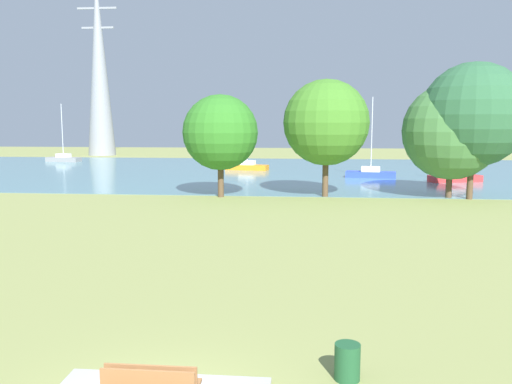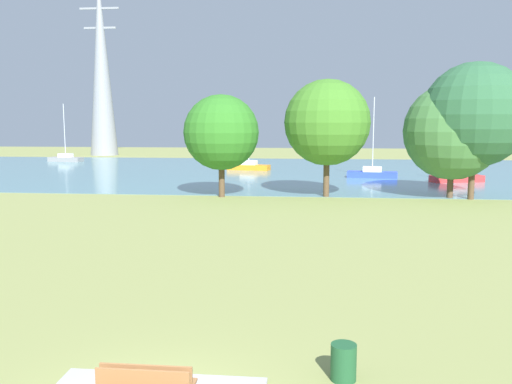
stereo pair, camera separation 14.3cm
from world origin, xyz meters
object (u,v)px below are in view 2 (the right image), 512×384
at_px(sailboat_red, 457,177).
at_px(sailboat_white, 452,165).
at_px(sailboat_orange, 249,166).
at_px(tree_east_near, 453,131).
at_px(sailboat_gray, 66,158).
at_px(sailboat_blue, 372,173).
at_px(tree_mid_shore, 327,123).
at_px(tree_west_far, 475,115).
at_px(litter_bin, 343,362).
at_px(electricity_pylon, 101,65).
at_px(tree_east_far, 221,133).

distance_m(sailboat_red, sailboat_white, 13.52).
distance_m(sailboat_orange, sailboat_white, 23.51).
distance_m(sailboat_white, tree_east_near, 24.89).
bearing_deg(sailboat_red, sailboat_gray, 156.72).
height_order(sailboat_gray, sailboat_white, sailboat_gray).
xyz_separation_m(sailboat_orange, sailboat_blue, (13.06, -7.10, 0.03)).
xyz_separation_m(sailboat_blue, tree_mid_shore, (-4.90, -13.83, 4.97)).
height_order(sailboat_blue, tree_west_far, tree_west_far).
bearing_deg(sailboat_white, litter_bin, -106.52).
relative_size(sailboat_orange, sailboat_white, 0.72).
xyz_separation_m(sailboat_blue, electricity_pylon, (-39.67, 31.59, 14.07)).
height_order(sailboat_red, tree_mid_shore, tree_mid_shore).
xyz_separation_m(litter_bin, sailboat_orange, (-7.73, 49.29, 0.05)).
xyz_separation_m(sailboat_red, tree_east_near, (-3.23, -10.52, 4.37)).
relative_size(litter_bin, sailboat_gray, 0.10).
relative_size(sailboat_white, electricity_pylon, 0.26).
bearing_deg(tree_west_far, sailboat_blue, 110.98).
relative_size(litter_bin, tree_west_far, 0.08).
distance_m(sailboat_orange, electricity_pylon, 38.82).
bearing_deg(tree_east_far, sailboat_blue, 49.33).
height_order(tree_east_far, tree_mid_shore, tree_mid_shore).
distance_m(sailboat_gray, tree_west_far, 55.04).
distance_m(sailboat_red, sailboat_gray, 51.03).
xyz_separation_m(tree_east_near, electricity_pylon, (-43.74, 45.02, 9.72)).
height_order(sailboat_gray, tree_east_near, tree_east_near).
xyz_separation_m(sailboat_white, tree_mid_shore, (-15.13, -24.12, 4.97)).
bearing_deg(litter_bin, sailboat_red, 72.17).
bearing_deg(tree_east_near, sailboat_white, 75.43).
distance_m(tree_east_near, tree_west_far, 1.84).
distance_m(sailboat_gray, electricity_pylon, 20.09).
height_order(sailboat_red, tree_east_near, tree_east_near).
bearing_deg(sailboat_red, electricity_pylon, 143.70).
bearing_deg(tree_east_near, sailboat_gray, 144.89).
relative_size(litter_bin, tree_east_near, 0.10).
distance_m(sailboat_orange, sailboat_blue, 14.87).
distance_m(tree_mid_shore, electricity_pylon, 57.92).
xyz_separation_m(litter_bin, tree_east_near, (9.40, 28.76, 4.42)).
height_order(sailboat_orange, tree_east_near, tree_east_near).
height_order(sailboat_orange, sailboat_red, sailboat_red).
bearing_deg(sailboat_blue, electricity_pylon, 141.47).
distance_m(tree_east_far, tree_east_near, 16.67).
distance_m(sailboat_blue, tree_mid_shore, 15.49).
bearing_deg(sailboat_orange, sailboat_gray, 159.04).
height_order(sailboat_red, electricity_pylon, electricity_pylon).
relative_size(tree_east_far, tree_east_near, 0.90).
bearing_deg(sailboat_blue, sailboat_red, -21.73).
distance_m(sailboat_gray, tree_east_far, 42.00).
distance_m(sailboat_red, tree_mid_shore, 17.12).
height_order(sailboat_red, sailboat_white, sailboat_white).
xyz_separation_m(sailboat_white, tree_east_near, (-6.16, -23.72, 4.35)).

